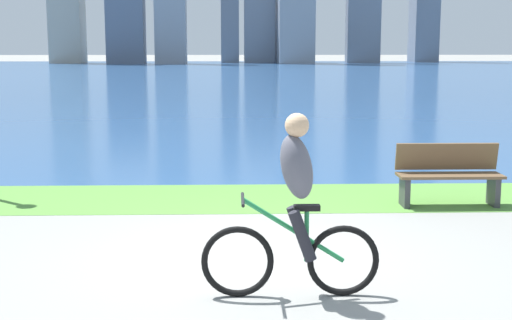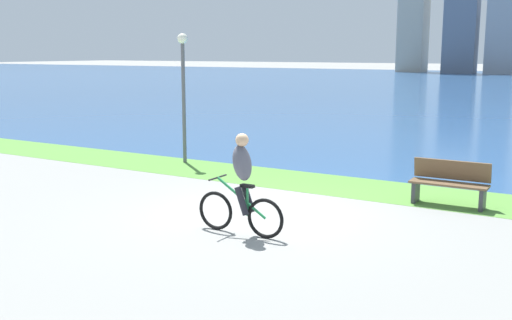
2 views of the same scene
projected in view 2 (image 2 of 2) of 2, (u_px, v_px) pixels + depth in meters
ground_plane at (260, 214)px, 11.35m from camera, size 300.00×300.00×0.00m
grass_strip_bayside at (325, 184)px, 13.93m from camera, size 120.00×2.08×0.01m
cyclist_lead at (241, 185)px, 9.95m from camera, size 1.66×0.52×1.71m
bench_near_path at (450, 183)px, 11.91m from camera, size 1.50×0.47×0.90m
lamppost_tall at (183, 78)px, 16.24m from camera, size 0.28×0.28×3.52m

